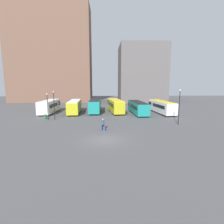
% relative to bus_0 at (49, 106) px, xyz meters
% --- Properties ---
extents(ground_plane, '(160.00, 160.00, 0.00)m').
position_rel_bus_0_xyz_m(ground_plane, '(13.01, -20.42, -1.62)').
color(ground_plane, '#4C4C4F').
extents(building_block_left, '(29.76, 10.45, 34.75)m').
position_rel_bus_0_xyz_m(building_block_left, '(-7.29, 27.44, 15.76)').
color(building_block_left, brown).
rests_on(building_block_left, ground_plane).
extents(building_block_right, '(16.94, 15.16, 21.10)m').
position_rel_bus_0_xyz_m(building_block_right, '(26.89, 27.44, 8.93)').
color(building_block_right, '#5B5656').
rests_on(building_block_right, ground_plane).
extents(bus_0, '(2.69, 9.24, 2.99)m').
position_rel_bus_0_xyz_m(bus_0, '(0.00, 0.00, 0.00)').
color(bus_0, silver).
rests_on(bus_0, ground_plane).
extents(bus_1, '(3.02, 10.15, 2.91)m').
position_rel_bus_0_xyz_m(bus_1, '(5.82, -0.00, -0.04)').
color(bus_1, gold).
rests_on(bus_1, ground_plane).
extents(bus_2, '(2.53, 9.54, 3.05)m').
position_rel_bus_0_xyz_m(bus_2, '(10.55, 0.86, 0.03)').
color(bus_2, '#19847F').
rests_on(bus_2, ground_plane).
extents(bus_3, '(3.65, 10.17, 3.02)m').
position_rel_bus_0_xyz_m(bus_3, '(15.41, 0.64, 0.02)').
color(bus_3, gold).
rests_on(bus_3, ground_plane).
extents(bus_4, '(3.22, 10.29, 2.74)m').
position_rel_bus_0_xyz_m(bus_4, '(20.39, -1.72, -0.13)').
color(bus_4, '#19847F').
rests_on(bus_4, ground_plane).
extents(bus_5, '(3.54, 10.63, 2.80)m').
position_rel_bus_0_xyz_m(bus_5, '(26.01, -1.13, -0.09)').
color(bus_5, silver).
rests_on(bus_5, ground_plane).
extents(traveler, '(0.49, 0.49, 1.70)m').
position_rel_bus_0_xyz_m(traveler, '(12.62, -15.72, -0.61)').
color(traveler, black).
rests_on(traveler, ground_plane).
extents(suitcase, '(0.25, 0.44, 0.90)m').
position_rel_bus_0_xyz_m(suitcase, '(12.82, -16.20, -1.30)').
color(suitcase, '#334CB2').
rests_on(suitcase, ground_plane).
extents(lamp_post_0, '(0.28, 0.28, 5.83)m').
position_rel_bus_0_xyz_m(lamp_post_0, '(25.10, -12.89, 1.80)').
color(lamp_post_0, black).
rests_on(lamp_post_0, ground_plane).
extents(lamp_post_1, '(0.28, 0.28, 4.97)m').
position_rel_bus_0_xyz_m(lamp_post_1, '(2.23, -8.07, 1.35)').
color(lamp_post_1, black).
rests_on(lamp_post_1, ground_plane).
extents(lamp_post_2, '(0.28, 0.28, 5.40)m').
position_rel_bus_0_xyz_m(lamp_post_2, '(3.44, -8.06, 1.58)').
color(lamp_post_2, black).
rests_on(lamp_post_2, ground_plane).
extents(trash_bin, '(0.52, 0.52, 0.85)m').
position_rel_bus_0_xyz_m(trash_bin, '(1.43, -7.20, -1.20)').
color(trash_bin, '#285633').
rests_on(trash_bin, ground_plane).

